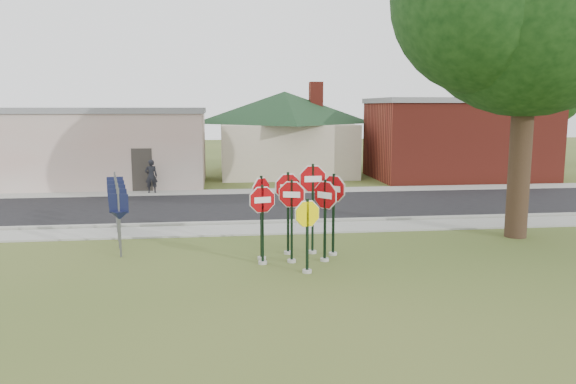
{
  "coord_description": "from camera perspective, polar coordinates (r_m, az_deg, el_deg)",
  "views": [
    {
      "loc": [
        -2.17,
        -13.53,
        4.25
      ],
      "look_at": [
        -0.25,
        2.0,
        1.86
      ],
      "focal_mm": 35.0,
      "sensor_mm": 36.0,
      "label": 1
    }
  ],
  "objects": [
    {
      "name": "ground",
      "position": [
        14.35,
        2.0,
        -8.57
      ],
      "size": [
        120.0,
        120.0,
        0.0
      ],
      "primitive_type": "plane",
      "color": "#3F541F",
      "rests_on": "ground"
    },
    {
      "name": "stop_sign_far_left",
      "position": [
        15.55,
        -2.72,
        -1.43
      ],
      "size": [
        0.71,
        0.81,
        2.48
      ],
      "color": "#A09E95",
      "rests_on": "ground"
    },
    {
      "name": "sidewalk_far",
      "position": [
        28.23,
        -2.55,
        0.06
      ],
      "size": [
        60.0,
        1.6,
        0.06
      ],
      "primitive_type": "cube",
      "color": "gray",
      "rests_on": "ground"
    },
    {
      "name": "stop_sign_center",
      "position": [
        15.27,
        0.38,
        -1.86
      ],
      "size": [
        0.98,
        0.29,
        2.4
      ],
      "color": "#A09E95",
      "rests_on": "ground"
    },
    {
      "name": "stop_sign_yellow",
      "position": [
        14.37,
        1.97,
        -3.67
      ],
      "size": [
        0.93,
        0.31,
        2.03
      ],
      "color": "#A09E95",
      "rests_on": "ground"
    },
    {
      "name": "curb",
      "position": [
        20.58,
        -0.84,
        -3.06
      ],
      "size": [
        60.0,
        0.2,
        0.14
      ],
      "primitive_type": "cube",
      "color": "gray",
      "rests_on": "ground"
    },
    {
      "name": "bg_tree_right",
      "position": [
        46.35,
        24.76,
        9.53
      ],
      "size": [
        5.6,
        5.6,
        8.4
      ],
      "color": "black",
      "rests_on": "ground"
    },
    {
      "name": "stop_sign_far_right",
      "position": [
        16.06,
        4.65,
        -1.12
      ],
      "size": [
        0.73,
        0.8,
        2.48
      ],
      "color": "#A09E95",
      "rests_on": "ground"
    },
    {
      "name": "building_house",
      "position": [
        35.78,
        -0.34,
        7.7
      ],
      "size": [
        11.6,
        11.6,
        6.2
      ],
      "color": "#B5A68F",
      "rests_on": "ground"
    },
    {
      "name": "road",
      "position": [
        24.01,
        -1.74,
        -1.49
      ],
      "size": [
        60.0,
        7.0,
        0.04
      ],
      "primitive_type": "cube",
      "color": "black",
      "rests_on": "ground"
    },
    {
      "name": "stop_sign_left",
      "position": [
        15.12,
        -2.61,
        -2.32
      ],
      "size": [
        0.98,
        0.24,
        2.28
      ],
      "color": "#A09E95",
      "rests_on": "ground"
    },
    {
      "name": "stop_sign_right",
      "position": [
        15.42,
        3.79,
        -1.74
      ],
      "size": [
        0.7,
        0.84,
        2.4
      ],
      "color": "#A09E95",
      "rests_on": "ground"
    },
    {
      "name": "stop_sign_back_right",
      "position": [
        16.18,
        2.53,
        -0.31
      ],
      "size": [
        1.09,
        0.24,
        2.74
      ],
      "color": "#A09E95",
      "rests_on": "ground"
    },
    {
      "name": "stop_sign_back_left",
      "position": [
        16.13,
        0.0,
        -0.95
      ],
      "size": [
        1.06,
        0.26,
        2.51
      ],
      "color": "#A09E95",
      "rests_on": "ground"
    },
    {
      "name": "building_brick",
      "position": [
        35.07,
        16.87,
        5.28
      ],
      "size": [
        10.2,
        6.2,
        4.75
      ],
      "color": "maroon",
      "rests_on": "ground"
    },
    {
      "name": "sidewalk_near",
      "position": [
        19.61,
        -0.52,
        -3.76
      ],
      "size": [
        60.0,
        1.6,
        0.06
      ],
      "primitive_type": "cube",
      "color": "gray",
      "rests_on": "ground"
    },
    {
      "name": "pedestrian",
      "position": [
        28.28,
        -13.72,
        1.58
      ],
      "size": [
        0.65,
        0.48,
        1.64
      ],
      "primitive_type": "imported",
      "rotation": [
        0.0,
        0.0,
        3.3
      ],
      "color": "black",
      "rests_on": "sidewalk_far"
    },
    {
      "name": "route_sign_row",
      "position": [
        18.57,
        -16.96,
        -1.1
      ],
      "size": [
        1.43,
        4.63,
        2.0
      ],
      "color": "#59595E",
      "rests_on": "ground"
    },
    {
      "name": "building_stucco",
      "position": [
        32.33,
        -19.27,
        4.46
      ],
      "size": [
        12.2,
        6.2,
        4.2
      ],
      "color": "beige",
      "rests_on": "ground"
    }
  ]
}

